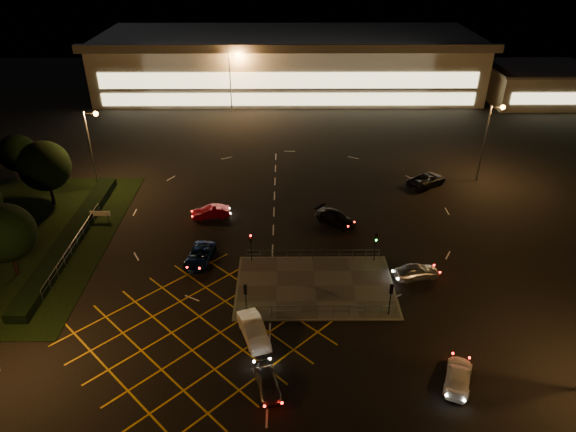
{
  "coord_description": "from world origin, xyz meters",
  "views": [
    {
      "loc": [
        -0.73,
        -39.46,
        28.94
      ],
      "look_at": [
        -0.41,
        7.54,
        2.0
      ],
      "focal_mm": 32.0,
      "sensor_mm": 36.0,
      "label": 1
    }
  ],
  "objects_px": {
    "signal_ne": "(376,241)",
    "car_east_grey": "(427,180)",
    "car_circ_red": "(211,212)",
    "signal_sw": "(246,294)",
    "signal_nw": "(251,242)",
    "car_left_blue": "(199,256)",
    "car_right_silver": "(416,271)",
    "car_far_dkgrey": "(336,218)",
    "car_approach_white": "(458,376)",
    "car_queue_white": "(254,330)",
    "car_near_silver": "(267,382)",
    "signal_se": "(391,293)"
  },
  "relations": [
    {
      "from": "car_east_grey",
      "to": "car_approach_white",
      "type": "xyz_separation_m",
      "value": [
        -5.49,
        -32.09,
        -0.13
      ]
    },
    {
      "from": "car_east_grey",
      "to": "car_approach_white",
      "type": "relative_size",
      "value": 1.26
    },
    {
      "from": "signal_ne",
      "to": "car_far_dkgrey",
      "type": "xyz_separation_m",
      "value": [
        -3.15,
        7.39,
        -1.66
      ]
    },
    {
      "from": "car_left_blue",
      "to": "car_east_grey",
      "type": "distance_m",
      "value": 31.1
    },
    {
      "from": "signal_nw",
      "to": "car_approach_white",
      "type": "bearing_deg",
      "value": -44.32
    },
    {
      "from": "signal_sw",
      "to": "car_circ_red",
      "type": "distance_m",
      "value": 17.57
    },
    {
      "from": "signal_ne",
      "to": "car_right_silver",
      "type": "height_order",
      "value": "signal_ne"
    },
    {
      "from": "signal_nw",
      "to": "car_east_grey",
      "type": "bearing_deg",
      "value": 38.36
    },
    {
      "from": "car_left_blue",
      "to": "car_approach_white",
      "type": "bearing_deg",
      "value": -28.56
    },
    {
      "from": "signal_nw",
      "to": "car_left_blue",
      "type": "height_order",
      "value": "signal_nw"
    },
    {
      "from": "car_circ_red",
      "to": "car_east_grey",
      "type": "xyz_separation_m",
      "value": [
        26.23,
        8.0,
        0.06
      ]
    },
    {
      "from": "signal_sw",
      "to": "car_queue_white",
      "type": "xyz_separation_m",
      "value": [
        0.73,
        -2.58,
        -1.6
      ]
    },
    {
      "from": "signal_ne",
      "to": "signal_sw",
      "type": "bearing_deg",
      "value": -146.35
    },
    {
      "from": "car_approach_white",
      "to": "car_left_blue",
      "type": "bearing_deg",
      "value": -14.65
    },
    {
      "from": "signal_nw",
      "to": "signal_ne",
      "type": "distance_m",
      "value": 12.0
    },
    {
      "from": "signal_ne",
      "to": "signal_se",
      "type": "bearing_deg",
      "value": -90.0
    },
    {
      "from": "car_far_dkgrey",
      "to": "car_right_silver",
      "type": "bearing_deg",
      "value": -104.87
    },
    {
      "from": "car_circ_red",
      "to": "car_approach_white",
      "type": "relative_size",
      "value": 0.98
    },
    {
      "from": "signal_ne",
      "to": "car_left_blue",
      "type": "height_order",
      "value": "signal_ne"
    },
    {
      "from": "signal_sw",
      "to": "car_left_blue",
      "type": "height_order",
      "value": "signal_sw"
    },
    {
      "from": "car_queue_white",
      "to": "car_approach_white",
      "type": "distance_m",
      "value": 15.7
    },
    {
      "from": "signal_sw",
      "to": "car_far_dkgrey",
      "type": "xyz_separation_m",
      "value": [
        8.85,
        15.37,
        -1.66
      ]
    },
    {
      "from": "signal_nw",
      "to": "car_far_dkgrey",
      "type": "distance_m",
      "value": 11.65
    },
    {
      "from": "car_queue_white",
      "to": "car_right_silver",
      "type": "relative_size",
      "value": 1.1
    },
    {
      "from": "car_near_silver",
      "to": "car_east_grey",
      "type": "xyz_separation_m",
      "value": [
        19.2,
        32.5,
        0.11
      ]
    },
    {
      "from": "car_queue_white",
      "to": "car_far_dkgrey",
      "type": "bearing_deg",
      "value": 46.18
    },
    {
      "from": "signal_nw",
      "to": "car_circ_red",
      "type": "height_order",
      "value": "signal_nw"
    },
    {
      "from": "signal_se",
      "to": "signal_ne",
      "type": "bearing_deg",
      "value": -90.0
    },
    {
      "from": "car_approach_white",
      "to": "car_queue_white",
      "type": "bearing_deg",
      "value": 4.32
    },
    {
      "from": "signal_ne",
      "to": "car_circ_red",
      "type": "distance_m",
      "value": 19.24
    },
    {
      "from": "car_right_silver",
      "to": "car_far_dkgrey",
      "type": "bearing_deg",
      "value": 21.66
    },
    {
      "from": "signal_se",
      "to": "signal_ne",
      "type": "relative_size",
      "value": 1.0
    },
    {
      "from": "signal_nw",
      "to": "car_near_silver",
      "type": "xyz_separation_m",
      "value": [
        1.98,
        -15.74,
        -1.72
      ]
    },
    {
      "from": "signal_ne",
      "to": "car_east_grey",
      "type": "height_order",
      "value": "signal_ne"
    },
    {
      "from": "signal_sw",
      "to": "car_right_silver",
      "type": "bearing_deg",
      "value": -161.08
    },
    {
      "from": "signal_sw",
      "to": "signal_ne",
      "type": "distance_m",
      "value": 14.41
    },
    {
      "from": "signal_nw",
      "to": "car_queue_white",
      "type": "bearing_deg",
      "value": -86.02
    },
    {
      "from": "signal_se",
      "to": "signal_nw",
      "type": "xyz_separation_m",
      "value": [
        -12.0,
        7.99,
        0.0
      ]
    },
    {
      "from": "signal_sw",
      "to": "car_approach_white",
      "type": "relative_size",
      "value": 0.73
    },
    {
      "from": "car_right_silver",
      "to": "car_approach_white",
      "type": "relative_size",
      "value": 0.98
    },
    {
      "from": "signal_sw",
      "to": "car_left_blue",
      "type": "distance_m",
      "value": 9.73
    },
    {
      "from": "car_near_silver",
      "to": "car_right_silver",
      "type": "xyz_separation_m",
      "value": [
        13.52,
        13.07,
        0.07
      ]
    },
    {
      "from": "signal_ne",
      "to": "car_queue_white",
      "type": "relative_size",
      "value": 0.68
    },
    {
      "from": "car_queue_white",
      "to": "car_circ_red",
      "type": "relative_size",
      "value": 1.1
    },
    {
      "from": "signal_sw",
      "to": "car_right_silver",
      "type": "height_order",
      "value": "signal_sw"
    },
    {
      "from": "signal_se",
      "to": "car_circ_red",
      "type": "distance_m",
      "value": 23.96
    },
    {
      "from": "signal_nw",
      "to": "car_right_silver",
      "type": "relative_size",
      "value": 0.74
    },
    {
      "from": "car_east_grey",
      "to": "car_circ_red",
      "type": "bearing_deg",
      "value": 71.67
    },
    {
      "from": "car_left_blue",
      "to": "car_east_grey",
      "type": "height_order",
      "value": "car_east_grey"
    },
    {
      "from": "signal_se",
      "to": "signal_sw",
      "type": "bearing_deg",
      "value": 0.0
    }
  ]
}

